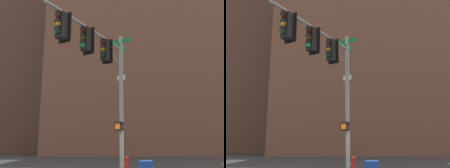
# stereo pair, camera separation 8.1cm
# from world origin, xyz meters

# --- Properties ---
(signal_pole_assembly) EXTENTS (3.07, 5.31, 7.06)m
(signal_pole_assembly) POSITION_xyz_m (1.18, 1.57, 5.05)
(signal_pole_assembly) COLOR gray
(signal_pole_assembly) RESTS_ON ground_plane
(fire_hydrant) EXTENTS (0.34, 0.26, 0.87)m
(fire_hydrant) POSITION_xyz_m (0.06, -4.35, 0.47)
(fire_hydrant) COLOR red
(fire_hydrant) RESTS_ON ground_plane
(building_brick_nearside) EXTENTS (27.12, 15.98, 35.09)m
(building_brick_nearside) POSITION_xyz_m (-1.52, -31.08, 17.55)
(building_brick_nearside) COLOR brown
(building_brick_nearside) RESTS_ON ground_plane
(building_brick_midblock) EXTENTS (18.54, 18.44, 35.85)m
(building_brick_midblock) POSITION_xyz_m (22.33, -42.35, 17.92)
(building_brick_midblock) COLOR #4C3328
(building_brick_midblock) RESTS_ON ground_plane
(building_glass_tower) EXTENTS (32.75, 28.08, 63.42)m
(building_glass_tower) POSITION_xyz_m (-10.38, -52.76, 31.71)
(building_glass_tower) COLOR #8CB2C6
(building_glass_tower) RESTS_ON ground_plane
(building_brick_farside) EXTENTS (21.58, 16.65, 54.89)m
(building_brick_farside) POSITION_xyz_m (1.32, -59.46, 27.45)
(building_brick_farside) COLOR brown
(building_brick_farside) RESTS_ON ground_plane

